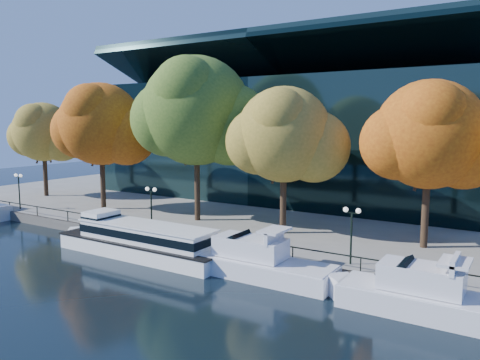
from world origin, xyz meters
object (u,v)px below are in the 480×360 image
Objects in this scene: lamp_0 at (19,183)px; lamp_1 at (151,199)px; tree_0 at (44,133)px; cruiser_near at (251,260)px; tree_3 at (285,137)px; tree_4 at (431,137)px; tree_2 at (198,113)px; tour_boat at (137,239)px; tree_1 at (101,126)px; lamp_2 at (352,222)px; cruiser_far at (421,295)px.

lamp_0 is 1.00× the size of lamp_1.
cruiser_near is at bearing -15.76° from tree_0.
tree_4 is at bearing 8.20° from tree_3.
tree_2 reaches higher than lamp_0.
cruiser_near is at bearing 2.90° from tour_boat.
tree_3 is (22.63, 0.56, -0.81)m from tree_1.
tree_2 is at bearing 81.61° from lamp_1.
lamp_2 is (6.14, 3.33, 2.85)m from cruiser_near.
cruiser_far is 0.91× the size of tree_0.
lamp_1 is at bearing -16.21° from tree_0.
lamp_2 is at bearing -9.44° from tree_1.
tree_4 reaches higher than tree_3.
cruiser_far is at bearing -0.24° from tour_boat.
tree_4 is (21.45, 1.42, -1.98)m from tree_2.
cruiser_far is 27.43m from tree_2.
lamp_0 is at bearing -52.81° from tree_0.
cruiser_near is at bearing -151.56° from lamp_2.
tree_1 is at bearing 147.35° from tour_boat.
tree_4 is at bearing 3.78° from tree_2.
tree_1 is at bearing 31.94° from lamp_0.
tree_2 reaches higher than lamp_1.
tree_3 reaches higher than cruiser_far.
tree_1 reaches higher than cruiser_near.
tree_4 is 10.02m from lamp_2.
cruiser_near is 33.03m from lamp_0.
tree_0 is at bearing 176.59° from tree_2.
lamp_1 is (-12.56, 3.33, 2.85)m from cruiser_near.
cruiser_far is at bearing -12.91° from tree_0.
lamp_1 is at bearing 180.00° from lamp_2.
cruiser_far reaches higher than tour_boat.
cruiser_far reaches higher than cruiser_near.
tree_2 is at bearing 161.60° from lamp_2.
tree_1 is at bearing 165.94° from cruiser_far.
tour_boat is at bearing -32.65° from tree_1.
tree_1 reaches higher than tree_4.
tree_2 is 21.58m from tree_4.
tree_0 is 0.76× the size of tree_2.
tree_3 is at bearing -1.56° from tree_2.
tree_1 is 3.53× the size of lamp_1.
lamp_2 is (18.70, 0.00, 0.00)m from lamp_1.
cruiser_near is at bearing -18.96° from tree_1.
tour_boat is 1.39× the size of tree_0.
cruiser_near is 3.11× the size of lamp_2.
lamp_2 is at bearing -116.22° from tree_4.
tree_1 reaches higher than lamp_0.
tree_4 reaches higher than cruiser_far.
tree_0 reaches higher than cruiser_near.
tree_3 reaches higher than lamp_2.
lamp_0 is (-32.74, 3.33, 2.85)m from cruiser_near.
tree_1 is 3.53× the size of lamp_2.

